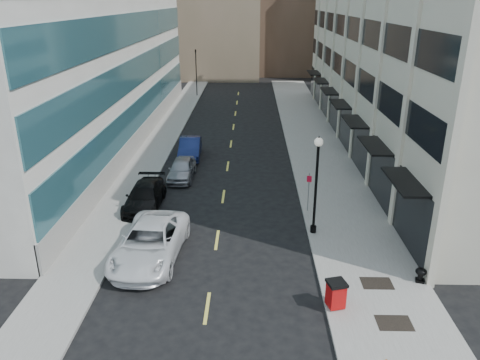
{
  "coord_description": "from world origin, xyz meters",
  "views": [
    {
      "loc": [
        1.8,
        -14.49,
        12.26
      ],
      "look_at": [
        1.18,
        10.84,
        2.41
      ],
      "focal_mm": 35.0,
      "sensor_mm": 36.0,
      "label": 1
    }
  ],
  "objects_px": {
    "car_black_pickup": "(145,196)",
    "car_silver_sedan": "(182,169)",
    "urn_planter": "(421,273)",
    "traffic_signal": "(196,52)",
    "sign_post": "(309,187)",
    "car_white_van": "(150,242)",
    "car_blue_sedan": "(190,148)",
    "lamppost": "(317,177)",
    "trash_bin": "(336,293)"
  },
  "relations": [
    {
      "from": "lamppost",
      "to": "sign_post",
      "type": "bearing_deg",
      "value": 90.0
    },
    {
      "from": "lamppost",
      "to": "trash_bin",
      "type": "bearing_deg",
      "value": -89.15
    },
    {
      "from": "lamppost",
      "to": "urn_planter",
      "type": "relative_size",
      "value": 7.98
    },
    {
      "from": "car_white_van",
      "to": "lamppost",
      "type": "relative_size",
      "value": 1.16
    },
    {
      "from": "trash_bin",
      "to": "urn_planter",
      "type": "relative_size",
      "value": 1.74
    },
    {
      "from": "car_silver_sedan",
      "to": "trash_bin",
      "type": "height_order",
      "value": "car_silver_sedan"
    },
    {
      "from": "traffic_signal",
      "to": "car_blue_sedan",
      "type": "relative_size",
      "value": 1.45
    },
    {
      "from": "car_black_pickup",
      "to": "car_blue_sedan",
      "type": "bearing_deg",
      "value": 81.0
    },
    {
      "from": "traffic_signal",
      "to": "car_white_van",
      "type": "distance_m",
      "value": 42.34
    },
    {
      "from": "car_blue_sedan",
      "to": "sign_post",
      "type": "relative_size",
      "value": 1.97
    },
    {
      "from": "car_black_pickup",
      "to": "traffic_signal",
      "type": "bearing_deg",
      "value": 91.21
    },
    {
      "from": "car_white_van",
      "to": "sign_post",
      "type": "xyz_separation_m",
      "value": [
        8.5,
        5.57,
        0.82
      ]
    },
    {
      "from": "traffic_signal",
      "to": "sign_post",
      "type": "bearing_deg",
      "value": -73.49
    },
    {
      "from": "traffic_signal",
      "to": "car_black_pickup",
      "type": "bearing_deg",
      "value": -88.88
    },
    {
      "from": "traffic_signal",
      "to": "trash_bin",
      "type": "bearing_deg",
      "value": -76.66
    },
    {
      "from": "car_black_pickup",
      "to": "urn_planter",
      "type": "relative_size",
      "value": 7.37
    },
    {
      "from": "car_white_van",
      "to": "car_silver_sedan",
      "type": "bearing_deg",
      "value": 93.9
    },
    {
      "from": "car_silver_sedan",
      "to": "urn_planter",
      "type": "distance_m",
      "value": 18.42
    },
    {
      "from": "car_blue_sedan",
      "to": "trash_bin",
      "type": "relative_size",
      "value": 3.95
    },
    {
      "from": "car_black_pickup",
      "to": "trash_bin",
      "type": "height_order",
      "value": "car_black_pickup"
    },
    {
      "from": "trash_bin",
      "to": "car_white_van",
      "type": "bearing_deg",
      "value": 139.83
    },
    {
      "from": "traffic_signal",
      "to": "car_white_van",
      "type": "bearing_deg",
      "value": -86.87
    },
    {
      "from": "car_white_van",
      "to": "trash_bin",
      "type": "distance_m",
      "value": 9.47
    },
    {
      "from": "car_black_pickup",
      "to": "sign_post",
      "type": "distance_m",
      "value": 10.16
    },
    {
      "from": "lamppost",
      "to": "urn_planter",
      "type": "bearing_deg",
      "value": -47.91
    },
    {
      "from": "trash_bin",
      "to": "urn_planter",
      "type": "distance_m",
      "value": 4.64
    },
    {
      "from": "car_white_van",
      "to": "sign_post",
      "type": "distance_m",
      "value": 10.2
    },
    {
      "from": "traffic_signal",
      "to": "car_silver_sedan",
      "type": "xyz_separation_m",
      "value": [
        2.3,
        -30.76,
        -4.98
      ]
    },
    {
      "from": "car_black_pickup",
      "to": "car_white_van",
      "type": "bearing_deg",
      "value": -75.35
    },
    {
      "from": "car_silver_sedan",
      "to": "traffic_signal",
      "type": "bearing_deg",
      "value": 95.65
    },
    {
      "from": "trash_bin",
      "to": "lamppost",
      "type": "distance_m",
      "value": 7.22
    },
    {
      "from": "traffic_signal",
      "to": "car_blue_sedan",
      "type": "xyz_separation_m",
      "value": [
        2.3,
        -25.84,
        -4.93
      ]
    },
    {
      "from": "car_black_pickup",
      "to": "car_silver_sedan",
      "type": "height_order",
      "value": "car_black_pickup"
    },
    {
      "from": "car_white_van",
      "to": "lamppost",
      "type": "distance_m",
      "value": 9.29
    },
    {
      "from": "sign_post",
      "to": "car_black_pickup",
      "type": "bearing_deg",
      "value": -167.04
    },
    {
      "from": "traffic_signal",
      "to": "car_silver_sedan",
      "type": "relative_size",
      "value": 1.62
    },
    {
      "from": "traffic_signal",
      "to": "sign_post",
      "type": "relative_size",
      "value": 2.86
    },
    {
      "from": "trash_bin",
      "to": "urn_planter",
      "type": "height_order",
      "value": "trash_bin"
    },
    {
      "from": "car_silver_sedan",
      "to": "sign_post",
      "type": "height_order",
      "value": "sign_post"
    },
    {
      "from": "traffic_signal",
      "to": "car_black_pickup",
      "type": "height_order",
      "value": "traffic_signal"
    },
    {
      "from": "trash_bin",
      "to": "lamppost",
      "type": "height_order",
      "value": "lamppost"
    },
    {
      "from": "traffic_signal",
      "to": "lamppost",
      "type": "height_order",
      "value": "traffic_signal"
    },
    {
      "from": "car_silver_sedan",
      "to": "sign_post",
      "type": "distance_m",
      "value": 10.26
    },
    {
      "from": "car_white_van",
      "to": "lamppost",
      "type": "bearing_deg",
      "value": 21.89
    },
    {
      "from": "car_white_van",
      "to": "car_black_pickup",
      "type": "height_order",
      "value": "car_white_van"
    },
    {
      "from": "car_blue_sedan",
      "to": "sign_post",
      "type": "bearing_deg",
      "value": -54.25
    },
    {
      "from": "urn_planter",
      "to": "car_blue_sedan",
      "type": "bearing_deg",
      "value": 125.18
    },
    {
      "from": "lamppost",
      "to": "sign_post",
      "type": "distance_m",
      "value": 3.29
    },
    {
      "from": "car_silver_sedan",
      "to": "sign_post",
      "type": "relative_size",
      "value": 1.77
    },
    {
      "from": "car_silver_sedan",
      "to": "trash_bin",
      "type": "relative_size",
      "value": 3.55
    }
  ]
}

